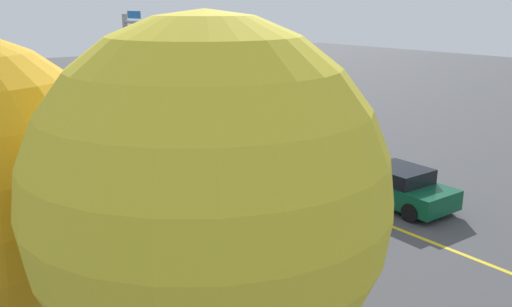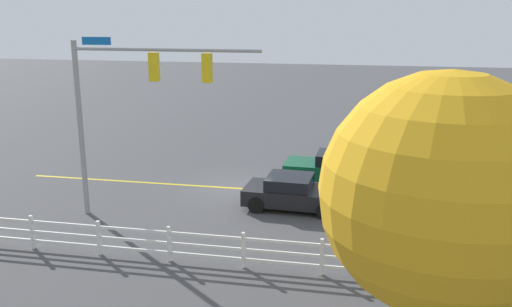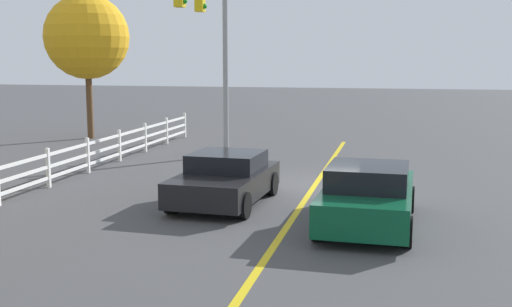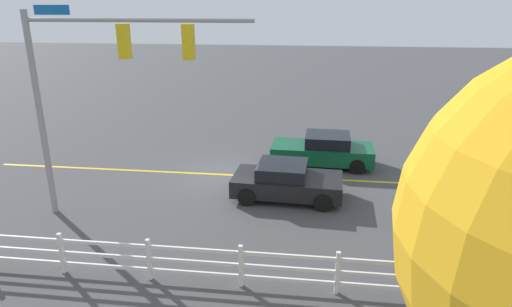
% 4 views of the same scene
% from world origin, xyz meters
% --- Properties ---
extents(ground_plane, '(120.00, 120.00, 0.00)m').
position_xyz_m(ground_plane, '(0.00, 0.00, 0.00)').
color(ground_plane, '#444447').
extents(lane_center_stripe, '(28.00, 0.16, 0.01)m').
position_xyz_m(lane_center_stripe, '(-4.00, 0.00, 0.00)').
color(lane_center_stripe, gold).
rests_on(lane_center_stripe, ground_plane).
extents(signal_assembly, '(6.98, 0.37, 6.71)m').
position_xyz_m(signal_assembly, '(3.11, 4.08, 4.72)').
color(signal_assembly, gray).
rests_on(signal_assembly, ground_plane).
extents(car_0, '(4.00, 2.20, 1.31)m').
position_xyz_m(car_0, '(-2.61, 1.94, 0.64)').
color(car_0, black).
rests_on(car_0, ground_plane).
extents(car_2, '(4.41, 2.10, 1.40)m').
position_xyz_m(car_2, '(-3.99, -1.73, 0.68)').
color(car_2, '#0C4C2D').
rests_on(car_2, ground_plane).
extents(white_rail_fence, '(26.10, 0.10, 1.15)m').
position_xyz_m(white_rail_fence, '(-3.00, 7.46, 0.60)').
color(white_rail_fence, white).
rests_on(white_rail_fence, ground_plane).
extents(tree_0, '(3.84, 3.84, 6.57)m').
position_xyz_m(tree_0, '(8.67, 11.61, 4.64)').
color(tree_0, brown).
rests_on(tree_0, ground_plane).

